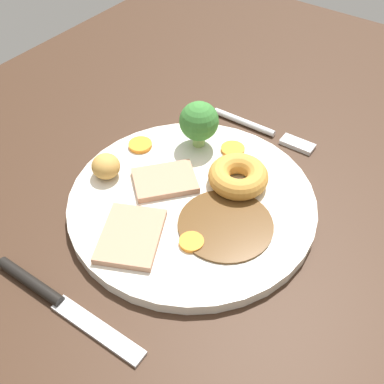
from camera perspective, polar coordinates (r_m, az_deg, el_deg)
dining_table at (r=57.04cm, az=-2.74°, el=-2.65°), size 120.00×84.00×3.60cm
dinner_plate at (r=54.84cm, az=-0.00°, el=-1.25°), size 28.63×28.63×1.40cm
gravy_pool at (r=51.35cm, az=3.87°, el=-4.19°), size 10.48×10.48×0.30cm
meat_slice_main at (r=55.92cm, az=-3.30°, el=1.40°), size 8.99×8.77×0.80cm
meat_slice_under at (r=50.50cm, az=-7.39°, el=-5.27°), size 9.90×9.04×0.80cm
yorkshire_pudding at (r=55.36cm, az=5.61°, el=1.91°), size 7.09×7.09×2.53cm
roast_potato_left at (r=57.09cm, az=-10.38°, el=3.09°), size 4.91×4.94×2.84cm
carrot_coin_front at (r=61.32cm, az=-6.28°, el=5.68°), size 3.03×3.03×0.53cm
carrot_coin_back at (r=60.62cm, az=4.96°, el=5.18°), size 3.05×3.05×0.42cm
carrot_coin_side at (r=49.75cm, az=-0.07°, el=-6.08°), size 2.64×2.64×0.49cm
broccoli_floret at (r=59.31cm, az=0.85°, el=8.48°), size 4.99×4.99×6.17cm
fork at (r=66.10cm, az=8.87°, el=7.32°), size 2.11×15.28×0.90cm
knife at (r=49.12cm, az=-16.36°, el=-12.23°), size 1.97×18.53×1.20cm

